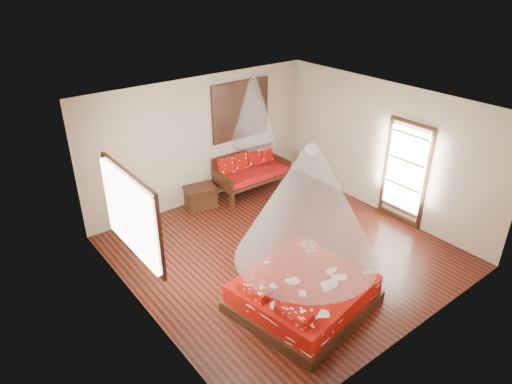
% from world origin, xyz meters
% --- Properties ---
extents(room, '(5.54, 5.54, 2.84)m').
position_xyz_m(room, '(0.00, 0.00, 1.40)').
color(room, black).
rests_on(room, ground).
extents(bed, '(2.25, 2.09, 0.63)m').
position_xyz_m(bed, '(-0.76, -1.35, 0.25)').
color(bed, black).
rests_on(bed, floor).
extents(daybed, '(1.75, 0.78, 0.94)m').
position_xyz_m(daybed, '(1.05, 2.38, 0.52)').
color(daybed, black).
rests_on(daybed, floor).
extents(storage_chest, '(0.77, 0.63, 0.47)m').
position_xyz_m(storage_chest, '(-0.28, 2.45, 0.24)').
color(storage_chest, black).
rests_on(storage_chest, floor).
extents(shutter_panel, '(1.52, 0.06, 1.32)m').
position_xyz_m(shutter_panel, '(1.05, 2.72, 1.90)').
color(shutter_panel, black).
rests_on(shutter_panel, wall_back).
extents(window_left, '(0.10, 1.74, 1.34)m').
position_xyz_m(window_left, '(-2.71, 0.20, 1.70)').
color(window_left, black).
rests_on(window_left, wall_left).
extents(glazed_door, '(0.08, 1.02, 2.16)m').
position_xyz_m(glazed_door, '(2.72, -0.60, 1.07)').
color(glazed_door, black).
rests_on(glazed_door, floor).
extents(wine_tray, '(0.30, 0.30, 0.24)m').
position_xyz_m(wine_tray, '(-0.01, -0.68, 0.56)').
color(wine_tray, brown).
rests_on(wine_tray, bed).
extents(mosquito_net_main, '(2.14, 2.14, 1.80)m').
position_xyz_m(mosquito_net_main, '(-0.75, -1.35, 1.85)').
color(mosquito_net_main, white).
rests_on(mosquito_net_main, ceiling).
extents(mosquito_net_daybed, '(1.02, 1.02, 1.50)m').
position_xyz_m(mosquito_net_daybed, '(1.05, 2.25, 2.00)').
color(mosquito_net_daybed, white).
rests_on(mosquito_net_daybed, ceiling).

